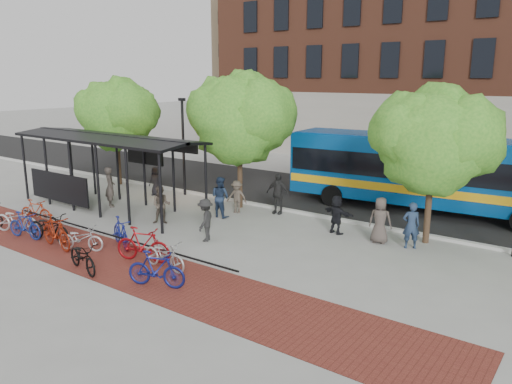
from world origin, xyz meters
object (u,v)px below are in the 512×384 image
Objects in this scene: bike_6 at (81,238)px; pedestrian_0 at (156,181)px; bike_3 at (25,225)px; pedestrian_1 at (110,187)px; bike_4 at (49,227)px; pedestrian_4 at (278,193)px; pedestrian_8 at (161,205)px; bike_1 at (36,211)px; pedestrian_2 at (220,197)px; pedestrian_9 at (205,220)px; bus at (429,169)px; tree_a at (117,112)px; bike_7 at (121,232)px; bike_11 at (156,269)px; pedestrian_5 at (337,215)px; bike_9 at (143,245)px; bike_2 at (16,219)px; pedestrian_3 at (237,197)px; lamp_post_left at (183,144)px; bike_5 at (56,232)px; bike_8 at (83,257)px; pedestrian_7 at (411,225)px; pedestrian_6 at (380,220)px; tree_c at (437,137)px; tree_b at (242,115)px; bus_shelter at (105,146)px.

pedestrian_0 is at bearing 4.62° from bike_6.
bike_3 is 0.90× the size of pedestrian_1.
pedestrian_4 reaches higher than bike_4.
pedestrian_4 is at bearing 17.71° from pedestrian_8.
bike_1 is 8.03m from pedestrian_2.
bus is at bearing 126.78° from pedestrian_9.
bus is 17.60m from bike_3.
tree_a is 3.31× the size of bike_7.
bike_11 is at bearing -0.24° from pedestrian_9.
pedestrian_5 is at bearing -25.26° from pedestrian_4.
bike_9 is 1.29× the size of pedestrian_5.
tree_a is 3.49× the size of bike_6.
bike_2 is 1.14× the size of bike_11.
pedestrian_3 is at bearing -58.31° from bike_1.
bike_3 is at bearing 135.50° from bike_7.
pedestrian_2 is at bearing -4.06° from bike_9.
tree_a is 3.13× the size of pedestrian_1.
lamp_post_left is 3.35× the size of pedestrian_3.
pedestrian_3 is at bearing -9.47° from bike_5.
lamp_post_left reaches higher than bus.
lamp_post_left is 8.14m from pedestrian_9.
bike_8 is at bearing 75.44° from pedestrian_5.
pedestrian_0 is at bearing 103.29° from pedestrian_8.
lamp_post_left is 6.35m from pedestrian_4.
pedestrian_7 is (12.73, -1.28, -1.87)m from lamp_post_left.
bike_1 is at bearing 110.57° from pedestrian_1.
pedestrian_4 reaches higher than pedestrian_6.
bike_1 is at bearing -153.56° from tree_c.
pedestrian_0 is 12.78m from pedestrian_6.
pedestrian_5 is 0.89× the size of pedestrian_6.
tree_b is at bearing -117.05° from pedestrian_1.
bus_shelter reaches higher than pedestrian_2.
pedestrian_3 is 4.19m from pedestrian_9.
pedestrian_3 is (5.71, -0.26, -0.01)m from pedestrian_0.
bus_shelter is 5.99× the size of bike_6.
bike_5 is at bearing -136.35° from pedestrian_8.
pedestrian_6 reaches higher than bike_7.
pedestrian_1 reaches higher than pedestrian_3.
pedestrian_0 is (-5.18, 6.55, 0.21)m from bike_7.
bike_7 is (5.60, 0.07, 0.06)m from bike_1.
bike_1 is at bearing -144.15° from pedestrian_4.
bus_shelter reaches higher than bus.
bus_shelter is at bearing 29.33° from pedestrian_5.
pedestrian_1 is (-12.71, -8.18, -1.03)m from bus.
bike_8 is 7.65m from pedestrian_2.
pedestrian_1 is 4.16m from pedestrian_8.
lamp_post_left is at bearing -26.48° from bike_1.
tree_c is at bearing -9.73° from pedestrian_3.
pedestrian_6 is 1.16m from pedestrian_7.
bike_6 is (3.10, -8.61, -2.28)m from lamp_post_left.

